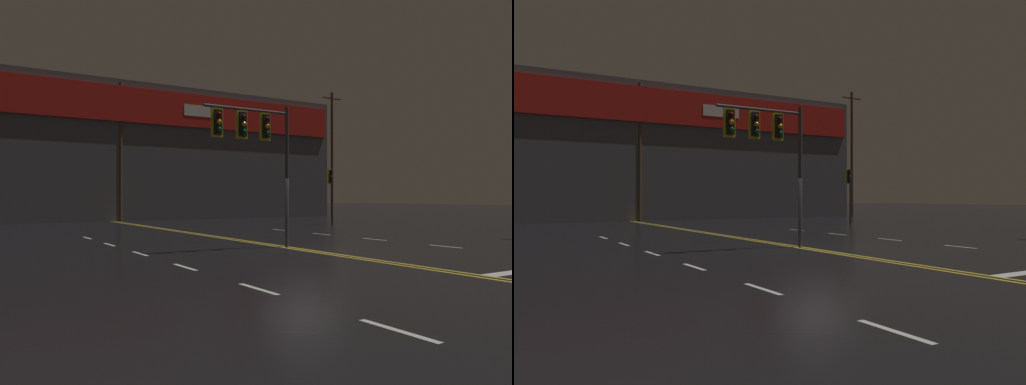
{
  "view_description": "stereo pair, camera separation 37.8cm",
  "coord_description": "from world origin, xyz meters",
  "views": [
    {
      "loc": [
        -10.36,
        -13.77,
        1.82
      ],
      "look_at": [
        0.0,
        3.1,
        2.0
      ],
      "focal_mm": 35.0,
      "sensor_mm": 36.0,
      "label": 1
    },
    {
      "loc": [
        -10.04,
        -13.97,
        1.82
      ],
      "look_at": [
        0.0,
        3.1,
        2.0
      ],
      "focal_mm": 35.0,
      "sensor_mm": 36.0,
      "label": 2
    }
  ],
  "objects": [
    {
      "name": "ground_plane",
      "position": [
        0.0,
        0.0,
        0.0
      ],
      "size": [
        200.0,
        200.0,
        0.0
      ],
      "primitive_type": "plane",
      "color": "black"
    },
    {
      "name": "building_backdrop",
      "position": [
        0.0,
        28.32,
        5.37
      ],
      "size": [
        40.89,
        10.23,
        10.7
      ],
      "color": "#4C4C51",
      "rests_on": "ground"
    },
    {
      "name": "traffic_signal_corner_northeast",
      "position": [
        11.21,
        11.79,
        2.72
      ],
      "size": [
        0.42,
        0.36,
        3.7
      ],
      "color": "#38383D",
      "rests_on": "ground"
    },
    {
      "name": "utility_pole_row",
      "position": [
        0.46,
        23.39,
        5.9
      ],
      "size": [
        43.97,
        0.26,
        11.96
      ],
      "color": "#4C3828",
      "rests_on": "ground"
    },
    {
      "name": "road_markings",
      "position": [
        1.01,
        -1.32,
        0.0
      ],
      "size": [
        15.36,
        60.0,
        0.01
      ],
      "color": "gold",
      "rests_on": "ground"
    },
    {
      "name": "traffic_signal_median",
      "position": [
        -1.34,
        1.14,
        3.98
      ],
      "size": [
        3.42,
        0.36,
        5.12
      ],
      "color": "#38383D",
      "rests_on": "ground"
    }
  ]
}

